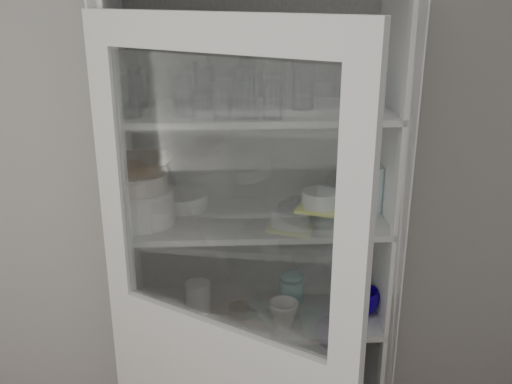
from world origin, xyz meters
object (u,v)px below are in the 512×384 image
(cream_bowl, at_px, (140,181))
(pantry_cabinet, at_px, (255,282))
(plate_stack_back, at_px, (182,200))
(glass_platter, at_px, (320,211))
(goblet_2, at_px, (247,78))
(teal_jar, at_px, (292,288))
(mug_blue, at_px, (362,301))
(mug_teal, at_px, (345,289))
(white_ramekin, at_px, (320,198))
(yellow_trivet, at_px, (320,207))
(goblet_3, at_px, (366,76))
(goblet_1, at_px, (190,80))
(plate_stack_front, at_px, (142,206))
(measuring_cups, at_px, (240,310))
(terracotta_bowl, at_px, (139,165))
(white_canister, at_px, (198,297))
(grey_bowl_stack, at_px, (365,188))
(goblet_0, at_px, (148,81))
(mug_white, at_px, (283,314))

(cream_bowl, bearing_deg, pantry_cabinet, 16.13)
(plate_stack_back, xyz_separation_m, glass_platter, (0.52, -0.09, -0.02))
(goblet_2, bearing_deg, teal_jar, -17.49)
(mug_blue, xyz_separation_m, mug_teal, (-0.05, 0.10, -0.00))
(white_ramekin, relative_size, teal_jar, 1.18)
(yellow_trivet, bearing_deg, white_ramekin, 0.00)
(cream_bowl, bearing_deg, white_ramekin, 4.94)
(goblet_3, bearing_deg, mug_teal, -122.02)
(goblet_1, xyz_separation_m, cream_bowl, (-0.18, -0.13, -0.33))
(pantry_cabinet, distance_m, mug_teal, 0.36)
(plate_stack_front, relative_size, cream_bowl, 1.19)
(glass_platter, height_order, measuring_cups, glass_platter)
(cream_bowl, xyz_separation_m, terracotta_bowl, (0.00, 0.00, 0.06))
(goblet_1, height_order, plate_stack_back, goblet_1)
(goblet_3, xyz_separation_m, teal_jar, (-0.26, -0.08, -0.83))
(goblet_1, distance_m, glass_platter, 0.68)
(goblet_3, xyz_separation_m, white_canister, (-0.64, -0.12, -0.83))
(yellow_trivet, bearing_deg, mug_blue, -18.66)
(grey_bowl_stack, bearing_deg, white_canister, -178.21)
(goblet_1, height_order, white_ramekin, goblet_1)
(mug_teal, relative_size, white_canister, 0.92)
(goblet_0, bearing_deg, measuring_cups, -23.29)
(teal_jar, height_order, white_canister, white_canister)
(goblet_2, xyz_separation_m, white_ramekin, (0.26, -0.10, -0.43))
(goblet_2, distance_m, cream_bowl, 0.53)
(white_ramekin, bearing_deg, yellow_trivet, 0.00)
(teal_jar, xyz_separation_m, measuring_cups, (-0.21, -0.09, -0.04))
(goblet_0, xyz_separation_m, white_canister, (0.16, -0.09, -0.83))
(mug_teal, distance_m, mug_white, 0.32)
(goblet_2, relative_size, mug_white, 1.61)
(mug_teal, relative_size, mug_white, 0.97)
(terracotta_bowl, relative_size, white_ramekin, 1.68)
(pantry_cabinet, xyz_separation_m, goblet_0, (-0.38, 0.03, 0.80))
(goblet_3, height_order, glass_platter, goblet_3)
(white_ramekin, bearing_deg, pantry_cabinet, 165.34)
(plate_stack_back, bearing_deg, measuring_cups, -32.76)
(goblet_0, distance_m, mug_blue, 1.16)
(mug_teal, height_order, measuring_cups, mug_teal)
(mug_blue, height_order, measuring_cups, mug_blue)
(teal_jar, distance_m, white_canister, 0.38)
(plate_stack_back, height_order, glass_platter, plate_stack_back)
(white_canister, bearing_deg, measuring_cups, -15.23)
(grey_bowl_stack, bearing_deg, goblet_1, 174.60)
(glass_platter, distance_m, yellow_trivet, 0.01)
(plate_stack_front, bearing_deg, cream_bowl, 180.00)
(plate_stack_front, distance_m, mug_blue, 0.92)
(plate_stack_back, height_order, cream_bowl, cream_bowl)
(terracotta_bowl, height_order, grey_bowl_stack, terracotta_bowl)
(goblet_3, relative_size, yellow_trivet, 1.14)
(goblet_0, bearing_deg, glass_platter, -8.27)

